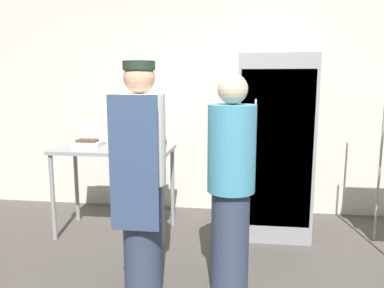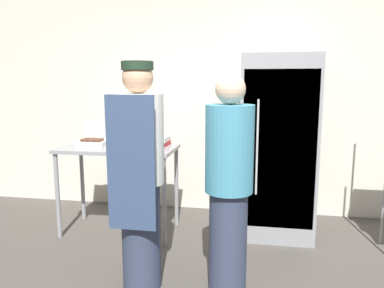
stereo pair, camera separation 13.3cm
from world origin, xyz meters
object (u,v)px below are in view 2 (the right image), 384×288
object	(u,v)px
refrigerator	(277,146)
binder_stack	(155,141)
blender_pitcher	(128,136)
person_baker	(140,175)
donut_box	(93,141)
person_customer	(229,186)

from	to	relation	value
refrigerator	binder_stack	xyz separation A→B (m)	(-1.27, -0.10, 0.04)
refrigerator	blender_pitcher	world-z (taller)	refrigerator
blender_pitcher	binder_stack	size ratio (longest dim) A/B	0.91
blender_pitcher	binder_stack	distance (m)	0.31
blender_pitcher	person_baker	size ratio (longest dim) A/B	0.15
donut_box	person_customer	world-z (taller)	person_customer
donut_box	binder_stack	world-z (taller)	donut_box
refrigerator	blender_pitcher	xyz separation A→B (m)	(-1.52, -0.27, 0.11)
blender_pitcher	person_baker	distance (m)	1.13
person_baker	person_customer	distance (m)	0.67
donut_box	person_customer	distance (m)	1.84
donut_box	person_baker	xyz separation A→B (m)	(0.86, -1.06, -0.06)
binder_stack	person_baker	xyz separation A→B (m)	(0.21, -1.19, -0.06)
blender_pitcher	person_customer	world-z (taller)	person_customer
refrigerator	person_customer	size ratio (longest dim) A/B	1.13
refrigerator	donut_box	bearing A→B (deg)	-173.12
donut_box	blender_pitcher	distance (m)	0.41
refrigerator	blender_pitcher	size ratio (longest dim) A/B	6.92
person_baker	person_customer	world-z (taller)	person_baker
donut_box	refrigerator	bearing A→B (deg)	6.88
donut_box	blender_pitcher	xyz separation A→B (m)	(0.40, -0.04, 0.07)
donut_box	person_customer	bearing A→B (deg)	-34.07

